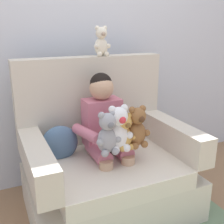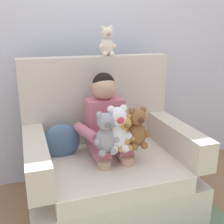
% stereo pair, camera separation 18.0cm
% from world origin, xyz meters
% --- Properties ---
extents(ground_plane, '(8.00, 8.00, 0.00)m').
position_xyz_m(ground_plane, '(0.00, 0.00, 0.00)').
color(ground_plane, '#936D4C').
extents(back_wall, '(6.00, 0.10, 2.60)m').
position_xyz_m(back_wall, '(0.00, 0.65, 1.30)').
color(back_wall, silver).
rests_on(back_wall, ground).
extents(armchair, '(1.14, 0.84, 1.10)m').
position_xyz_m(armchair, '(0.00, 0.06, 0.34)').
color(armchair, beige).
rests_on(armchair, ground).
extents(seated_child, '(0.45, 0.39, 0.82)m').
position_xyz_m(seated_child, '(-0.00, 0.06, 0.64)').
color(seated_child, '#C66B7F').
rests_on(seated_child, armchair).
extents(plush_honey, '(0.15, 0.12, 0.25)m').
position_xyz_m(plush_honey, '(0.06, -0.12, 0.65)').
color(plush_honey, gold).
rests_on(plush_honey, armchair).
extents(plush_grey, '(0.17, 0.14, 0.28)m').
position_xyz_m(plush_grey, '(-0.07, -0.14, 0.67)').
color(plush_grey, '#9E9EA3').
rests_on(plush_grey, armchair).
extents(plush_brown, '(0.17, 0.14, 0.28)m').
position_xyz_m(plush_brown, '(0.15, -0.12, 0.67)').
color(plush_brown, brown).
rests_on(plush_brown, armchair).
extents(plush_white, '(0.18, 0.15, 0.31)m').
position_xyz_m(plush_white, '(0.01, -0.12, 0.68)').
color(plush_white, white).
rests_on(plush_white, armchair).
extents(plush_cream_on_backrest, '(0.13, 0.11, 0.22)m').
position_xyz_m(plush_cream_on_backrest, '(0.09, 0.34, 1.20)').
color(plush_cream_on_backrest, silver).
rests_on(plush_cream_on_backrest, armchair).
extents(throw_pillow, '(0.26, 0.12, 0.26)m').
position_xyz_m(throw_pillow, '(-0.31, 0.15, 0.53)').
color(throw_pillow, slate).
rests_on(throw_pillow, armchair).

